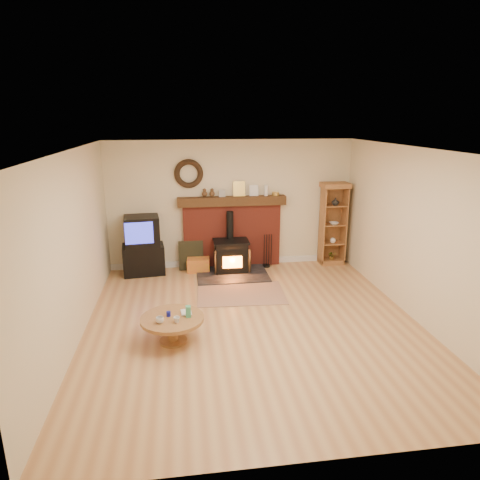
{
  "coord_description": "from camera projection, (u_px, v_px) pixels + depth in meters",
  "views": [
    {
      "loc": [
        -1.01,
        -5.81,
        3.03
      ],
      "look_at": [
        -0.06,
        1.0,
        1.04
      ],
      "focal_mm": 32.0,
      "sensor_mm": 36.0,
      "label": 1
    }
  ],
  "objects": [
    {
      "name": "coffee_table",
      "position": [
        173.0,
        322.0,
        5.89
      ],
      "size": [
        0.88,
        0.88,
        0.54
      ],
      "color": "brown",
      "rests_on": "ground"
    },
    {
      "name": "wood_stove",
      "position": [
        231.0,
        257.0,
        8.56
      ],
      "size": [
        1.4,
        1.0,
        1.22
      ],
      "color": "black",
      "rests_on": "ground"
    },
    {
      "name": "firelog_box",
      "position": [
        198.0,
        265.0,
        8.65
      ],
      "size": [
        0.46,
        0.31,
        0.28
      ],
      "primitive_type": "cube",
      "rotation": [
        0.0,
        0.0,
        -0.06
      ],
      "color": "gold",
      "rests_on": "ground"
    },
    {
      "name": "tv_unit",
      "position": [
        143.0,
        246.0,
        8.46
      ],
      "size": [
        0.85,
        0.64,
        1.17
      ],
      "color": "black",
      "rests_on": "ground"
    },
    {
      "name": "leaning_painting",
      "position": [
        191.0,
        255.0,
        8.73
      ],
      "size": [
        0.5,
        0.13,
        0.6
      ],
      "primitive_type": "cube",
      "rotation": [
        -0.17,
        0.0,
        0.0
      ],
      "color": "black",
      "rests_on": "ground"
    },
    {
      "name": "area_rug",
      "position": [
        241.0,
        294.0,
        7.59
      ],
      "size": [
        1.59,
        1.13,
        0.01
      ],
      "primitive_type": "cube",
      "rotation": [
        0.0,
        0.0,
        -0.05
      ],
      "color": "brown",
      "rests_on": "ground"
    },
    {
      "name": "curio_cabinet",
      "position": [
        333.0,
        224.0,
        8.97
      ],
      "size": [
        0.56,
        0.4,
        1.73
      ],
      "color": "brown",
      "rests_on": "ground"
    },
    {
      "name": "fire_tools",
      "position": [
        267.0,
        260.0,
        8.93
      ],
      "size": [
        0.19,
        0.16,
        0.7
      ],
      "color": "black",
      "rests_on": "ground"
    },
    {
      "name": "chimney_breast",
      "position": [
        232.0,
        229.0,
        8.82
      ],
      "size": [
        2.2,
        0.22,
        1.78
      ],
      "color": "maroon",
      "rests_on": "ground"
    },
    {
      "name": "ground",
      "position": [
        253.0,
        324.0,
        6.5
      ],
      "size": [
        5.5,
        5.5,
        0.0
      ],
      "primitive_type": "plane",
      "color": "#B57C4B",
      "rests_on": "ground"
    },
    {
      "name": "room_shell",
      "position": [
        252.0,
        212.0,
        6.12
      ],
      "size": [
        5.02,
        5.52,
        2.61
      ],
      "color": "beige",
      "rests_on": "ground"
    }
  ]
}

